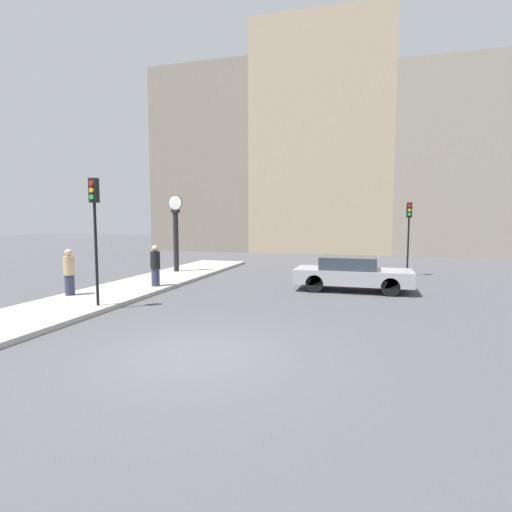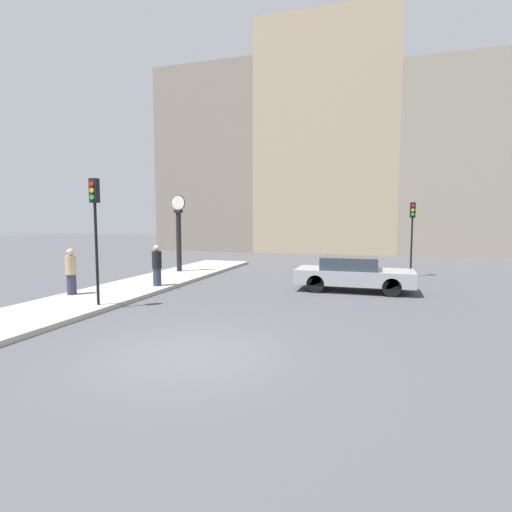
{
  "view_description": "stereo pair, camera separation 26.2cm",
  "coord_description": "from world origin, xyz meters",
  "px_view_note": "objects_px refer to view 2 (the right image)",
  "views": [
    {
      "loc": [
        3.59,
        -7.69,
        2.9
      ],
      "look_at": [
        -0.26,
        5.71,
        1.62
      ],
      "focal_mm": 28.0,
      "sensor_mm": 36.0,
      "label": 1
    },
    {
      "loc": [
        3.84,
        -7.62,
        2.9
      ],
      "look_at": [
        -0.26,
        5.71,
        1.62
      ],
      "focal_mm": 28.0,
      "sensor_mm": 36.0,
      "label": 2
    }
  ],
  "objects_px": {
    "traffic_light_near": "(95,215)",
    "pedestrian_black_jacket": "(157,266)",
    "street_clock": "(179,233)",
    "pedestrian_tan_coat": "(71,272)",
    "traffic_light_far": "(412,224)",
    "sedan_car": "(353,273)"
  },
  "relations": [
    {
      "from": "street_clock",
      "to": "sedan_car",
      "type": "bearing_deg",
      "value": -15.31
    },
    {
      "from": "sedan_car",
      "to": "street_clock",
      "type": "height_order",
      "value": "street_clock"
    },
    {
      "from": "traffic_light_near",
      "to": "traffic_light_far",
      "type": "bearing_deg",
      "value": 46.71
    },
    {
      "from": "traffic_light_far",
      "to": "pedestrian_black_jacket",
      "type": "distance_m",
      "value": 12.59
    },
    {
      "from": "traffic_light_near",
      "to": "traffic_light_far",
      "type": "height_order",
      "value": "traffic_light_near"
    },
    {
      "from": "sedan_car",
      "to": "traffic_light_near",
      "type": "distance_m",
      "value": 9.9
    },
    {
      "from": "street_clock",
      "to": "pedestrian_tan_coat",
      "type": "distance_m",
      "value": 7.28
    },
    {
      "from": "traffic_light_far",
      "to": "pedestrian_tan_coat",
      "type": "distance_m",
      "value": 15.71
    },
    {
      "from": "traffic_light_far",
      "to": "pedestrian_black_jacket",
      "type": "height_order",
      "value": "traffic_light_far"
    },
    {
      "from": "pedestrian_black_jacket",
      "to": "pedestrian_tan_coat",
      "type": "bearing_deg",
      "value": -126.53
    },
    {
      "from": "traffic_light_far",
      "to": "street_clock",
      "type": "bearing_deg",
      "value": -168.18
    },
    {
      "from": "traffic_light_near",
      "to": "pedestrian_tan_coat",
      "type": "height_order",
      "value": "traffic_light_near"
    },
    {
      "from": "traffic_light_far",
      "to": "pedestrian_tan_coat",
      "type": "height_order",
      "value": "traffic_light_far"
    },
    {
      "from": "traffic_light_near",
      "to": "pedestrian_black_jacket",
      "type": "relative_size",
      "value": 2.39
    },
    {
      "from": "street_clock",
      "to": "pedestrian_tan_coat",
      "type": "bearing_deg",
      "value": -94.68
    },
    {
      "from": "street_clock",
      "to": "pedestrian_tan_coat",
      "type": "relative_size",
      "value": 2.38
    },
    {
      "from": "street_clock",
      "to": "traffic_light_far",
      "type": "bearing_deg",
      "value": 11.82
    },
    {
      "from": "pedestrian_tan_coat",
      "to": "pedestrian_black_jacket",
      "type": "bearing_deg",
      "value": 53.47
    },
    {
      "from": "sedan_car",
      "to": "traffic_light_near",
      "type": "xyz_separation_m",
      "value": [
        -7.65,
        -5.85,
        2.31
      ]
    },
    {
      "from": "traffic_light_far",
      "to": "pedestrian_black_jacket",
      "type": "xyz_separation_m",
      "value": [
        -10.35,
        -6.96,
        -1.69
      ]
    },
    {
      "from": "sedan_car",
      "to": "traffic_light_far",
      "type": "bearing_deg",
      "value": 62.85
    },
    {
      "from": "street_clock",
      "to": "pedestrian_black_jacket",
      "type": "bearing_deg",
      "value": -73.02
    }
  ]
}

